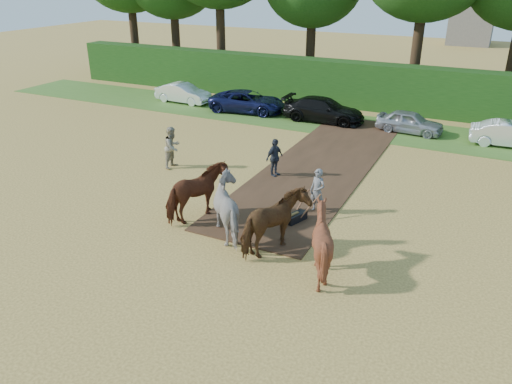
{
  "coord_description": "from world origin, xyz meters",
  "views": [
    {
      "loc": [
        8.53,
        -14.57,
        8.64
      ],
      "look_at": [
        1.43,
        -0.08,
        1.4
      ],
      "focal_mm": 35.0,
      "sensor_mm": 36.0,
      "label": 1
    }
  ],
  "objects_px": {
    "spectator_far": "(274,158)",
    "parked_cars": "(372,117)",
    "plough_team": "(256,215)",
    "spectator_near": "(173,147)"
  },
  "relations": [
    {
      "from": "spectator_near",
      "to": "parked_cars",
      "type": "xyz_separation_m",
      "value": [
        6.82,
        10.46,
        -0.3
      ]
    },
    {
      "from": "spectator_far",
      "to": "parked_cars",
      "type": "distance_m",
      "value": 9.62
    },
    {
      "from": "spectator_far",
      "to": "plough_team",
      "type": "height_order",
      "value": "plough_team"
    },
    {
      "from": "spectator_far",
      "to": "plough_team",
      "type": "relative_size",
      "value": 0.24
    },
    {
      "from": "spectator_near",
      "to": "parked_cars",
      "type": "relative_size",
      "value": 0.06
    },
    {
      "from": "spectator_near",
      "to": "spectator_far",
      "type": "xyz_separation_m",
      "value": [
        4.77,
        1.06,
        -0.11
      ]
    },
    {
      "from": "spectator_near",
      "to": "plough_team",
      "type": "height_order",
      "value": "plough_team"
    },
    {
      "from": "spectator_far",
      "to": "parked_cars",
      "type": "xyz_separation_m",
      "value": [
        2.05,
        9.4,
        -0.19
      ]
    },
    {
      "from": "plough_team",
      "to": "spectator_near",
      "type": "bearing_deg",
      "value": 144.66
    },
    {
      "from": "spectator_far",
      "to": "plough_team",
      "type": "distance_m",
      "value": 6.1
    }
  ]
}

